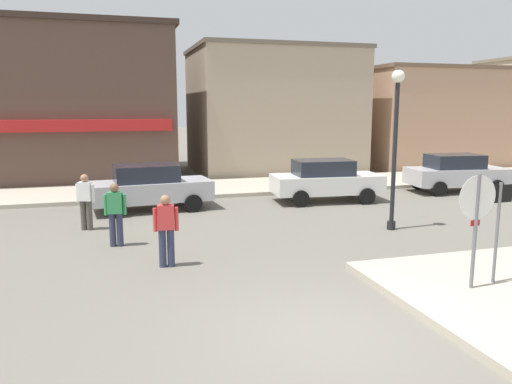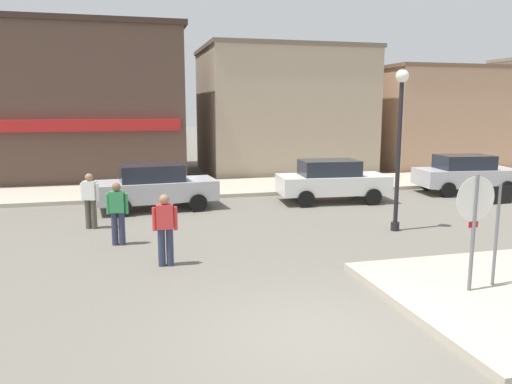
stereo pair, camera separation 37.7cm
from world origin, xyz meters
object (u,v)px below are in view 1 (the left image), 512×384
stop_sign (476,216)px  one_way_sign (498,223)px  pedestrian_kerb_side (86,200)px  parked_car_nearest (150,187)px  parked_car_third (456,173)px  lamp_post (396,126)px  pedestrian_crossing_near (166,228)px  parked_car_second (326,180)px  pedestrian_crossing_far (115,213)px

stop_sign → one_way_sign: (0.61, 0.13, -0.19)m
stop_sign → pedestrian_kerb_side: size_ratio=1.43×
parked_car_nearest → parked_car_third: (12.42, 0.21, 0.00)m
one_way_sign → lamp_post: lamp_post is taller
parked_car_nearest → pedestrian_crossing_near: (-0.14, -6.31, 0.06)m
stop_sign → lamp_post: bearing=75.2°
one_way_sign → pedestrian_kerb_side: (-7.72, 7.19, -0.46)m
parked_car_second → parked_car_nearest: bearing=178.1°
parked_car_second → lamp_post: bearing=-89.3°
parked_car_nearest → lamp_post: bearing=-36.2°
one_way_sign → pedestrian_kerb_side: size_ratio=1.30×
stop_sign → parked_car_second: 9.52m
stop_sign → pedestrian_kerb_side: 10.22m
parked_car_nearest → pedestrian_crossing_near: bearing=-91.2°
parked_car_nearest → pedestrian_crossing_near: pedestrian_crossing_near is taller
one_way_sign → parked_car_second: 9.32m
one_way_sign → parked_car_third: size_ratio=0.50×
pedestrian_crossing_near → parked_car_third: bearing=27.5°
stop_sign → pedestrian_crossing_far: stop_sign is taller
stop_sign → parked_car_second: size_ratio=0.56×
pedestrian_crossing_near → pedestrian_kerb_side: 4.41m
one_way_sign → lamp_post: (0.69, 4.79, 1.63)m
lamp_post → pedestrian_crossing_far: bearing=177.0°
stop_sign → parked_car_third: (7.28, 9.83, -0.71)m
lamp_post → pedestrian_crossing_near: bearing=-166.2°
pedestrian_kerb_side → lamp_post: bearing=-15.9°
parked_car_second → pedestrian_crossing_far: 8.60m
one_way_sign → pedestrian_crossing_near: one_way_sign is taller
lamp_post → parked_car_nearest: 8.26m
stop_sign → pedestrian_crossing_near: (-5.27, 3.31, -0.65)m
lamp_post → pedestrian_kerb_side: size_ratio=2.82×
stop_sign → pedestrian_kerb_side: bearing=134.2°
pedestrian_crossing_far → pedestrian_kerb_side: same height
one_way_sign → parked_car_nearest: (-5.74, 9.49, -0.52)m
stop_sign → parked_car_nearest: bearing=118.1°
pedestrian_kerb_side → stop_sign: bearing=-45.8°
parked_car_nearest → parked_car_second: (6.38, -0.21, 0.00)m
parked_car_nearest → parked_car_third: 12.42m
stop_sign → pedestrian_crossing_far: 8.28m
parked_car_nearest → pedestrian_crossing_far: size_ratio=2.57×
one_way_sign → parked_car_third: 11.79m
parked_car_second → pedestrian_crossing_far: bearing=-151.6°
parked_car_second → pedestrian_kerb_side: pedestrian_kerb_side is taller
one_way_sign → pedestrian_crossing_far: bearing=143.1°
stop_sign → lamp_post: size_ratio=0.51×
lamp_post → pedestrian_crossing_near: 7.08m
stop_sign → pedestrian_kerb_side: (-7.10, 7.32, -0.65)m
parked_car_third → pedestrian_kerb_side: 14.61m
lamp_post → one_way_sign: bearing=-98.2°
one_way_sign → parked_car_nearest: one_way_sign is taller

